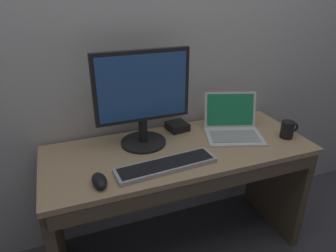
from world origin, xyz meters
TOP-DOWN VIEW (x-y plane):
  - ground_plane at (0.00, 0.00)m, footprint 14.00×14.00m
  - desk at (0.00, -0.01)m, footprint 1.43×0.57m
  - laptop_white at (0.35, 0.05)m, footprint 0.39×0.37m
  - external_monitor at (-0.17, 0.10)m, footprint 0.49×0.25m
  - wired_keyboard at (-0.13, -0.15)m, footprint 0.50×0.16m
  - computer_mouse at (-0.45, -0.18)m, footprint 0.07×0.13m
  - external_drive_box at (0.07, 0.21)m, footprint 0.13×0.13m
  - coffee_mug at (0.62, -0.10)m, footprint 0.11×0.07m

SIDE VIEW (x-z plane):
  - ground_plane at x=0.00m, z-range 0.00..0.00m
  - desk at x=0.00m, z-range 0.14..0.85m
  - wired_keyboard at x=-0.13m, z-range 0.71..0.74m
  - external_drive_box at x=0.07m, z-range 0.71..0.75m
  - computer_mouse at x=-0.45m, z-range 0.71..0.76m
  - laptop_white at x=0.35m, z-range 0.65..0.87m
  - coffee_mug at x=0.62m, z-range 0.71..0.81m
  - external_monitor at x=-0.17m, z-range 0.74..1.25m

